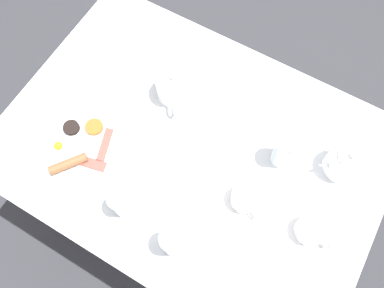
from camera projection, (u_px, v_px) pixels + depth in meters
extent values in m
plane|color=#333338|center=(192.00, 202.00, 1.87)|extent=(8.00, 8.00, 0.00)
cube|color=silver|center=(192.00, 148.00, 1.17)|extent=(0.83, 1.17, 0.03)
cylinder|color=brown|center=(132.00, 61.00, 1.74)|extent=(0.04, 0.04, 0.74)
cylinder|color=brown|center=(33.00, 194.00, 1.51)|extent=(0.04, 0.04, 0.74)
cylinder|color=brown|center=(348.00, 170.00, 1.55)|extent=(0.04, 0.04, 0.74)
cylinder|color=white|center=(83.00, 147.00, 1.15)|extent=(0.27, 0.27, 0.01)
cylinder|color=white|center=(59.00, 147.00, 1.14)|extent=(0.06, 0.06, 0.00)
sphere|color=yellow|center=(58.00, 146.00, 1.13)|extent=(0.03, 0.03, 0.03)
cylinder|color=brown|center=(68.00, 164.00, 1.11)|extent=(0.11, 0.09, 0.03)
cube|color=#B74C42|center=(93.00, 164.00, 1.12)|extent=(0.05, 0.09, 0.01)
cube|color=#B74C42|center=(105.00, 145.00, 1.14)|extent=(0.11, 0.06, 0.01)
cylinder|color=#D16023|center=(94.00, 127.00, 1.16)|extent=(0.06, 0.06, 0.01)
cylinder|color=black|center=(71.00, 128.00, 1.16)|extent=(0.05, 0.05, 0.02)
cylinder|color=white|center=(173.00, 87.00, 1.18)|extent=(0.11, 0.11, 0.09)
cylinder|color=white|center=(172.00, 79.00, 1.14)|extent=(0.08, 0.08, 0.01)
sphere|color=white|center=(172.00, 76.00, 1.13)|extent=(0.02, 0.02, 0.02)
cone|color=white|center=(172.00, 67.00, 1.20)|extent=(0.05, 0.05, 0.04)
torus|color=white|center=(174.00, 103.00, 1.16)|extent=(0.07, 0.05, 0.07)
cylinder|color=white|center=(345.00, 162.00, 1.09)|extent=(0.11, 0.11, 0.09)
cylinder|color=white|center=(351.00, 157.00, 1.05)|extent=(0.08, 0.08, 0.01)
sphere|color=white|center=(353.00, 155.00, 1.03)|extent=(0.02, 0.02, 0.02)
cone|color=white|center=(324.00, 165.00, 1.08)|extent=(0.05, 0.05, 0.04)
torus|color=white|center=(364.00, 159.00, 1.09)|extent=(0.05, 0.06, 0.07)
cylinder|color=white|center=(244.00, 201.00, 1.09)|extent=(0.14, 0.14, 0.01)
cylinder|color=white|center=(245.00, 198.00, 1.06)|extent=(0.08, 0.08, 0.06)
cylinder|color=brown|center=(245.00, 198.00, 1.06)|extent=(0.07, 0.07, 0.05)
torus|color=white|center=(254.00, 212.00, 1.05)|extent=(0.03, 0.04, 0.04)
cylinder|color=white|center=(308.00, 232.00, 1.06)|extent=(0.14, 0.14, 0.01)
cylinder|color=white|center=(311.00, 230.00, 1.03)|extent=(0.08, 0.08, 0.06)
cylinder|color=brown|center=(310.00, 230.00, 1.03)|extent=(0.07, 0.07, 0.05)
torus|color=white|center=(324.00, 242.00, 1.02)|extent=(0.02, 0.04, 0.04)
cylinder|color=white|center=(286.00, 150.00, 1.07)|extent=(0.06, 0.06, 0.14)
cylinder|color=white|center=(172.00, 242.00, 0.99)|extent=(0.06, 0.06, 0.12)
cylinder|color=white|center=(122.00, 203.00, 1.03)|extent=(0.06, 0.06, 0.11)
cube|color=white|center=(146.00, 32.00, 1.31)|extent=(0.17, 0.14, 0.01)
cube|color=silver|center=(248.00, 94.00, 1.22)|extent=(0.13, 0.13, 0.00)
cube|color=silver|center=(173.00, 163.00, 1.13)|extent=(0.13, 0.17, 0.00)
cube|color=silver|center=(79.00, 76.00, 1.25)|extent=(0.18, 0.07, 0.00)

